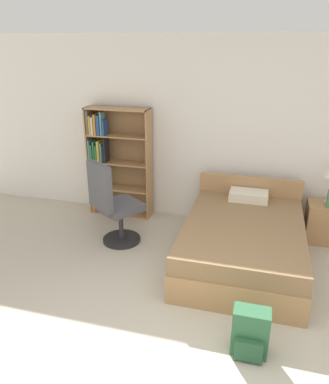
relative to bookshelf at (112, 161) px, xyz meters
name	(u,v)px	position (x,y,z in m)	size (l,w,h in m)	color
wall_back	(229,134)	(1.68, 0.20, 0.47)	(9.00, 0.06, 2.60)	white
bookshelf	(112,161)	(0.00, 0.00, 0.00)	(0.94, 0.29, 1.62)	#AD7F51
bed	(243,240)	(2.04, -0.90, -0.56)	(1.38, 1.95, 0.78)	#AD7F51
office_chair	(113,206)	(0.39, -0.92, -0.30)	(0.69, 0.72, 1.14)	#232326
nightstand	(323,222)	(3.02, -0.10, -0.57)	(0.43, 0.42, 0.53)	#AD7F51
water_bottle	(329,198)	(3.03, -0.20, -0.19)	(0.06, 0.06, 0.25)	#3F8C4C
backpack_green	(250,333)	(2.21, -2.37, -0.63)	(0.31, 0.24, 0.43)	#2D603D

